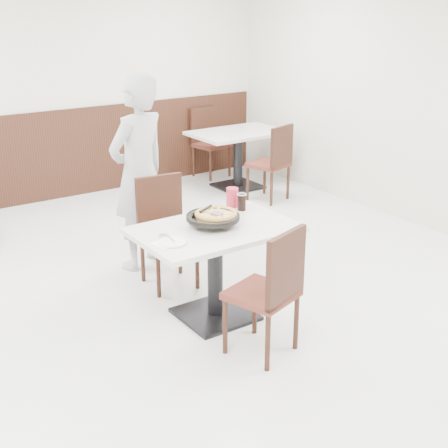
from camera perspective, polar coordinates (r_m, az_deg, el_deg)
floor at (r=5.18m, az=-1.69°, el=-7.36°), size 7.00×7.00×0.00m
wall_back at (r=7.85m, az=-16.08°, el=12.08°), size 6.00×0.04×2.80m
wainscot_back at (r=7.98m, az=-15.45°, el=6.03°), size 5.90×0.03×1.10m
main_table at (r=4.84m, az=-0.81°, el=-4.48°), size 1.27×0.91×0.75m
chair_near at (r=4.34m, az=3.46°, el=-6.10°), size 0.53×0.53×0.95m
chair_far at (r=5.35m, az=-5.08°, el=-0.93°), size 0.46×0.46×0.95m
trivet at (r=4.76m, az=-0.87°, el=0.21°), size 0.14×0.14×0.04m
pizza_pan at (r=4.71m, az=-1.02°, el=0.30°), size 0.37×0.37×0.01m
pizza at (r=4.76m, az=-0.72°, el=0.72°), size 0.34×0.34×0.02m
pizza_server at (r=4.73m, az=-0.71°, el=1.03°), size 0.09×0.10×0.00m
napkin at (r=4.41m, az=-5.40°, el=-1.79°), size 0.19×0.19×0.00m
side_plate at (r=4.41m, az=-4.72°, el=-1.67°), size 0.22×0.22×0.01m
fork at (r=4.46m, az=-4.93°, el=-1.29°), size 0.03×0.16×0.00m
cola_glass at (r=5.06m, az=1.63°, el=1.98°), size 0.08×0.08×0.13m
red_cup at (r=5.14m, az=0.77°, el=2.45°), size 0.11×0.11×0.16m
diner_person at (r=5.68m, az=-7.78°, el=4.61°), size 0.75×0.61×1.78m
bg_table_right at (r=8.23m, az=1.28°, el=5.90°), size 1.25×0.88×0.75m
bg_chair_right_near at (r=7.70m, az=4.08°, el=5.63°), size 0.52×0.52×0.95m
bg_chair_right_far at (r=8.73m, az=-1.17°, el=7.40°), size 0.48×0.48×0.95m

